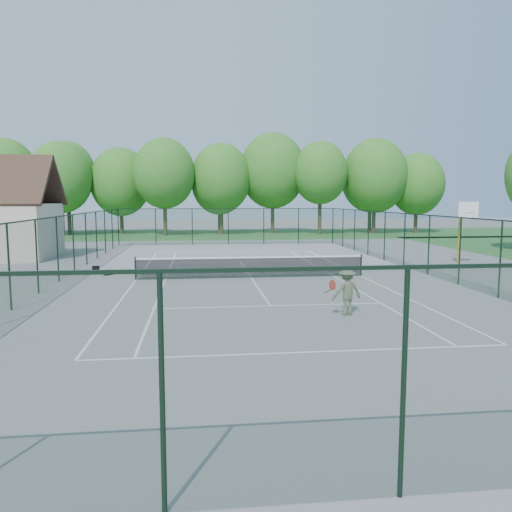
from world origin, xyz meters
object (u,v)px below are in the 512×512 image
object	(u,v)px
basketball_goal	(464,220)
tennis_player	(347,291)
tennis_net	(251,266)
sports_bag_a	(96,269)

from	to	relation	value
basketball_goal	tennis_player	distance (m)	15.86
tennis_net	sports_bag_a	size ratio (longest dim) A/B	29.49
basketball_goal	sports_bag_a	xyz separation A→B (m)	(-20.80, -0.58, -2.42)
tennis_net	tennis_player	bearing A→B (deg)	-74.01
sports_bag_a	basketball_goal	bearing A→B (deg)	-10.32
tennis_player	sports_bag_a	bearing A→B (deg)	132.63
tennis_net	tennis_player	distance (m)	8.39
tennis_net	tennis_player	world-z (taller)	tennis_player
sports_bag_a	tennis_player	xyz separation A→B (m)	(10.24, -11.12, 0.65)
tennis_net	basketball_goal	xyz separation A→B (m)	(12.87, 3.64, 1.99)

